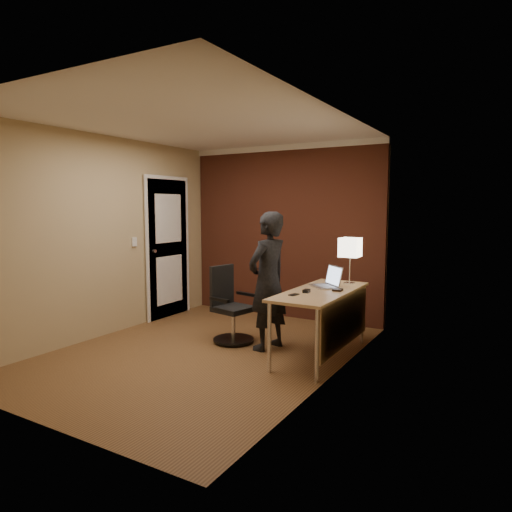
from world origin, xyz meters
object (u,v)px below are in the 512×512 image
at_px(phone, 294,295).
at_px(wallet, 338,290).
at_px(laptop, 329,281).
at_px(mouse, 306,291).
at_px(person, 268,281).
at_px(office_chair, 230,309).
at_px(desk_lamp, 350,248).
at_px(desk, 327,303).

height_order(phone, wallet, wallet).
height_order(laptop, mouse, laptop).
distance_m(mouse, person, 0.57).
distance_m(mouse, phone, 0.20).
bearing_deg(mouse, wallet, 37.71).
distance_m(laptop, phone, 0.65).
relative_size(laptop, office_chair, 0.47).
bearing_deg(phone, mouse, 86.76).
bearing_deg(wallet, desk_lamp, 94.43).
bearing_deg(person, desk_lamp, 139.50).
relative_size(wallet, person, 0.07).
distance_m(laptop, person, 0.68).
distance_m(desk, desk_lamp, 0.78).
distance_m(laptop, mouse, 0.44).
bearing_deg(phone, laptop, 90.17).
bearing_deg(laptop, person, -155.60).
height_order(wallet, person, person).
bearing_deg(desk_lamp, wallet, -85.57).
relative_size(desk_lamp, mouse, 5.35).
relative_size(phone, person, 0.07).
bearing_deg(mouse, phone, -112.37).
height_order(desk_lamp, phone, desk_lamp).
relative_size(desk_lamp, office_chair, 0.60).
relative_size(desk, wallet, 13.64).
height_order(office_chair, person, person).
bearing_deg(phone, office_chair, 172.38).
xyz_separation_m(wallet, person, (-0.79, -0.10, 0.04)).
distance_m(desk_lamp, office_chair, 1.59).
bearing_deg(person, office_chair, -79.70).
height_order(mouse, office_chair, office_chair).
height_order(wallet, office_chair, office_chair).
bearing_deg(desk_lamp, phone, -105.77).
distance_m(desk, office_chair, 1.24).
bearing_deg(person, wallet, 108.45).
bearing_deg(wallet, laptop, 132.78).
bearing_deg(mouse, desk, 42.91).
xyz_separation_m(desk, person, (-0.70, -0.03, 0.18)).
bearing_deg(wallet, phone, -124.25).
height_order(laptop, wallet, laptop).
bearing_deg(office_chair, mouse, -8.77).
relative_size(desk_lamp, phone, 4.65).
bearing_deg(office_chair, desk_lamp, 24.27).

